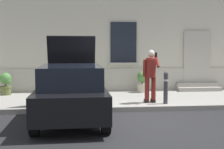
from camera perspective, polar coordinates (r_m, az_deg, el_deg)
name	(u,v)px	position (r m, az deg, el deg)	size (l,w,h in m)	color
ground_plane	(129,119)	(8.67, 3.12, -8.14)	(80.00, 80.00, 0.00)	#232326
sidewalk	(117,99)	(11.38, 0.90, -4.62)	(24.00, 3.60, 0.15)	#99968E
curb_edge	(124,109)	(9.57, 2.23, -6.45)	(24.00, 0.12, 0.15)	gray
building_facade	(110,8)	(13.81, -0.29, 12.25)	(24.00, 1.52, 7.50)	beige
entrance_stoop	(198,87)	(13.74, 15.59, -2.29)	(1.85, 0.64, 0.32)	#9E998E
hatchback_car_black	(71,91)	(8.35, -7.57, -3.11)	(1.84, 4.09, 2.34)	black
bollard_near_person	(166,87)	(10.16, 9.91, -2.21)	(0.15, 0.15, 1.04)	#333338
person_on_phone	(151,73)	(10.22, 7.15, 0.34)	(0.51, 0.49, 1.75)	maroon
planter_olive	(6,83)	(12.62, -19.03, -1.53)	(0.44, 0.44, 0.86)	#606B38
planter_terracotta	(54,82)	(12.66, -10.70, -1.32)	(0.44, 0.44, 0.86)	#B25B38
planter_charcoal	(99,82)	(12.40, -2.45, -1.37)	(0.44, 0.44, 0.86)	#2D2D30
planter_cream	(143,81)	(12.72, 5.68, -1.23)	(0.44, 0.44, 0.86)	beige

